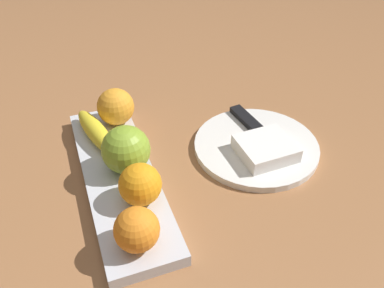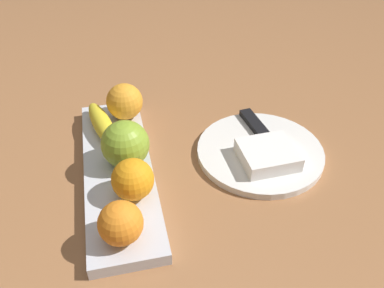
# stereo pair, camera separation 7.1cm
# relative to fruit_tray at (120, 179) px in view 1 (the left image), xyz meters

# --- Properties ---
(ground_plane) EXTENTS (2.40, 2.40, 0.00)m
(ground_plane) POSITION_rel_fruit_tray_xyz_m (-0.00, -0.04, -0.01)
(ground_plane) COLOR #9C673F
(fruit_tray) EXTENTS (0.41, 0.12, 0.02)m
(fruit_tray) POSITION_rel_fruit_tray_xyz_m (0.00, 0.00, 0.00)
(fruit_tray) COLOR silver
(fruit_tray) RESTS_ON ground_plane
(apple) EXTENTS (0.08, 0.08, 0.08)m
(apple) POSITION_rel_fruit_tray_xyz_m (-0.01, 0.02, 0.05)
(apple) COLOR #85AA2E
(apple) RESTS_ON fruit_tray
(banana) EXTENTS (0.16, 0.07, 0.04)m
(banana) POSITION_rel_fruit_tray_xyz_m (-0.11, -0.02, 0.03)
(banana) COLOR yellow
(banana) RESTS_ON fruit_tray
(orange_near_apple) EXTENTS (0.07, 0.07, 0.07)m
(orange_near_apple) POSITION_rel_fruit_tray_xyz_m (0.15, -0.01, 0.04)
(orange_near_apple) COLOR orange
(orange_near_apple) RESTS_ON fruit_tray
(orange_near_banana) EXTENTS (0.07, 0.07, 0.07)m
(orange_near_banana) POSITION_rel_fruit_tray_xyz_m (0.07, 0.02, 0.05)
(orange_near_banana) COLOR orange
(orange_near_banana) RESTS_ON fruit_tray
(orange_center) EXTENTS (0.07, 0.07, 0.07)m
(orange_center) POSITION_rel_fruit_tray_xyz_m (-0.15, 0.03, 0.05)
(orange_center) COLOR orange
(orange_center) RESTS_ON fruit_tray
(dinner_plate) EXTENTS (0.24, 0.24, 0.01)m
(dinner_plate) POSITION_rel_fruit_tray_xyz_m (0.00, 0.27, -0.00)
(dinner_plate) COLOR white
(dinner_plate) RESTS_ON ground_plane
(folded_napkin) EXTENTS (0.09, 0.10, 0.03)m
(folded_napkin) POSITION_rel_fruit_tray_xyz_m (0.03, 0.27, 0.02)
(folded_napkin) COLOR white
(folded_napkin) RESTS_ON dinner_plate
(knife) EXTENTS (0.18, 0.04, 0.01)m
(knife) POSITION_rel_fruit_tray_xyz_m (-0.06, 0.28, 0.01)
(knife) COLOR silver
(knife) RESTS_ON dinner_plate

